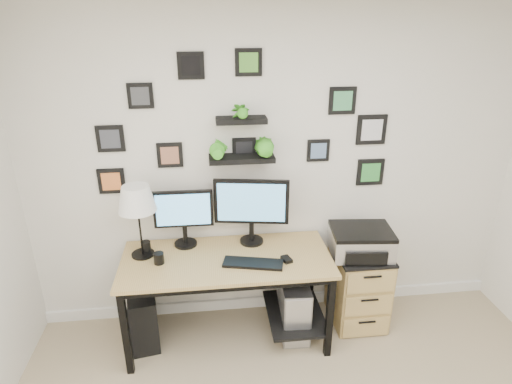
{
  "coord_description": "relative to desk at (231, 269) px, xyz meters",
  "views": [
    {
      "loc": [
        -0.56,
        -1.19,
        2.48
      ],
      "look_at": [
        -0.2,
        1.83,
        1.2
      ],
      "focal_mm": 30.0,
      "sensor_mm": 36.0,
      "label": 1
    }
  ],
  "objects": [
    {
      "name": "file_cabinet",
      "position": [
        1.08,
        0.06,
        -0.29
      ],
      "size": [
        0.43,
        0.53,
        0.67
      ],
      "color": "tan",
      "rests_on": "ground"
    },
    {
      "name": "monitor_left",
      "position": [
        -0.35,
        0.2,
        0.4
      ],
      "size": [
        0.46,
        0.18,
        0.47
      ],
      "color": "black",
      "rests_on": "desk"
    },
    {
      "name": "desk",
      "position": [
        0.0,
        0.0,
        0.0
      ],
      "size": [
        1.6,
        0.7,
        0.75
      ],
      "color": "tan",
      "rests_on": "ground"
    },
    {
      "name": "mug",
      "position": [
        -0.54,
        -0.05,
        0.17
      ],
      "size": [
        0.08,
        0.08,
        0.09
      ],
      "primitive_type": "cylinder",
      "color": "black",
      "rests_on": "desk"
    },
    {
      "name": "mouse",
      "position": [
        0.41,
        -0.13,
        0.14
      ],
      "size": [
        0.08,
        0.11,
        0.03
      ],
      "primitive_type": "cube",
      "rotation": [
        0.0,
        0.0,
        0.29
      ],
      "color": "black",
      "rests_on": "desk"
    },
    {
      "name": "pen_cup",
      "position": [
        -0.65,
        0.12,
        0.17
      ],
      "size": [
        0.07,
        0.07,
        0.1
      ],
      "primitive_type": "cylinder",
      "color": "black",
      "rests_on": "desk"
    },
    {
      "name": "pc_tower_black",
      "position": [
        -0.72,
        0.03,
        -0.39
      ],
      "size": [
        0.28,
        0.5,
        0.47
      ],
      "primitive_type": "cube",
      "rotation": [
        0.0,
        0.0,
        0.17
      ],
      "color": "black",
      "rests_on": "ground"
    },
    {
      "name": "printer",
      "position": [
        1.05,
        0.03,
        0.15
      ],
      "size": [
        0.51,
        0.43,
        0.22
      ],
      "color": "silver",
      "rests_on": "file_cabinet"
    },
    {
      "name": "monitor_right",
      "position": [
        0.18,
        0.18,
        0.45
      ],
      "size": [
        0.59,
        0.22,
        0.55
      ],
      "color": "black",
      "rests_on": "desk"
    },
    {
      "name": "wall_decor",
      "position": [
        0.14,
        0.27,
        1.02
      ],
      "size": [
        2.29,
        0.18,
        1.09
      ],
      "color": "black",
      "rests_on": "ground"
    },
    {
      "name": "pc_tower_grey",
      "position": [
        0.5,
        -0.01,
        -0.38
      ],
      "size": [
        0.24,
        0.5,
        0.49
      ],
      "color": "gray",
      "rests_on": "ground"
    },
    {
      "name": "room",
      "position": [
        0.41,
        0.32,
        -0.58
      ],
      "size": [
        4.0,
        4.0,
        4.0
      ],
      "color": "tan",
      "rests_on": "ground"
    },
    {
      "name": "table_lamp",
      "position": [
        -0.67,
        0.08,
        0.59
      ],
      "size": [
        0.28,
        0.28,
        0.57
      ],
      "color": "black",
      "rests_on": "desk"
    },
    {
      "name": "keyboard",
      "position": [
        0.15,
        -0.15,
        0.13
      ],
      "size": [
        0.47,
        0.24,
        0.02
      ],
      "primitive_type": "cube",
      "rotation": [
        0.0,
        0.0,
        -0.23
      ],
      "color": "black",
      "rests_on": "desk"
    }
  ]
}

